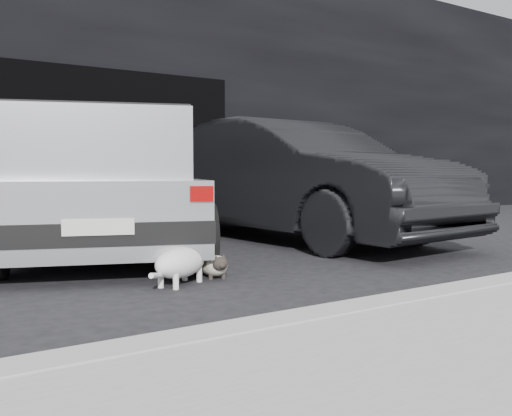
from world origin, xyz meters
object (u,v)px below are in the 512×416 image
silver_hatchback (104,179)px  cat_white (183,260)px  cat_siamese (214,265)px  second_car (294,180)px

silver_hatchback → cat_white: bearing=-71.1°
silver_hatchback → cat_siamese: size_ratio=6.76×
cat_siamese → silver_hatchback: bearing=-66.9°
cat_white → silver_hatchback: bearing=149.3°
silver_hatchback → second_car: bearing=16.5°
second_car → cat_siamese: (-2.28, -1.82, -0.71)m
cat_siamese → cat_white: size_ratio=0.90×
silver_hatchback → second_car: second_car is taller
second_car → cat_siamese: size_ratio=7.27×
silver_hatchback → cat_siamese: silver_hatchback is taller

